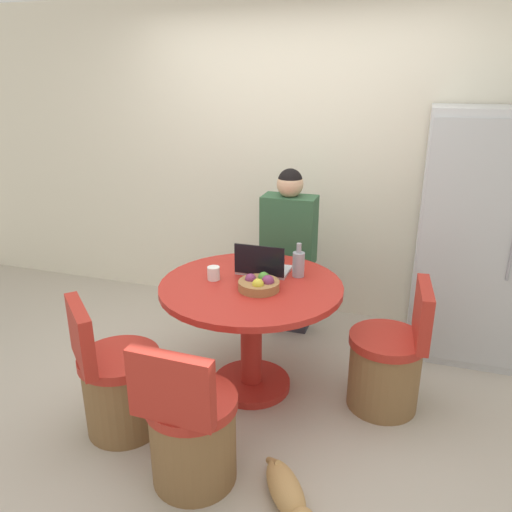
% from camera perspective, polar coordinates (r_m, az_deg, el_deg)
% --- Properties ---
extents(ground_plane, '(12.00, 12.00, 0.00)m').
position_cam_1_polar(ground_plane, '(3.36, -3.41, -16.32)').
color(ground_plane, '#B2A899').
extents(wall_back, '(7.00, 0.06, 2.60)m').
position_cam_1_polar(wall_back, '(4.25, 4.03, 10.63)').
color(wall_back, silver).
rests_on(wall_back, ground_plane).
extents(refrigerator, '(0.73, 0.64, 1.80)m').
position_cam_1_polar(refrigerator, '(3.89, 23.36, 2.01)').
color(refrigerator, silver).
rests_on(refrigerator, ground_plane).
extents(dining_table, '(1.15, 1.15, 0.76)m').
position_cam_1_polar(dining_table, '(3.22, -0.56, -6.43)').
color(dining_table, '#B2261E').
rests_on(dining_table, ground_plane).
extents(chair_near_left_corner, '(0.54, 0.54, 0.84)m').
position_cam_1_polar(chair_near_left_corner, '(3.10, -15.42, -14.14)').
color(chair_near_left_corner, brown).
rests_on(chair_near_left_corner, ground_plane).
extents(chair_right_side, '(0.47, 0.46, 0.84)m').
position_cam_1_polar(chair_right_side, '(3.28, 14.81, -11.99)').
color(chair_right_side, brown).
rests_on(chair_right_side, ground_plane).
extents(chair_near_camera, '(0.46, 0.46, 0.84)m').
position_cam_1_polar(chair_near_camera, '(2.69, -7.40, -19.43)').
color(chair_near_camera, brown).
rests_on(chair_near_camera, ground_plane).
extents(person_seated, '(0.40, 0.37, 1.36)m').
position_cam_1_polar(person_seated, '(3.85, 3.91, 1.01)').
color(person_seated, '#2D2D38').
rests_on(person_seated, ground_plane).
extents(laptop, '(0.33, 0.24, 0.21)m').
position_cam_1_polar(laptop, '(3.28, 0.77, -1.24)').
color(laptop, '#B7B7BC').
rests_on(laptop, dining_table).
extents(fruit_bowl, '(0.25, 0.25, 0.10)m').
position_cam_1_polar(fruit_bowl, '(3.03, 0.39, -3.21)').
color(fruit_bowl, olive).
rests_on(fruit_bowl, dining_table).
extents(coffee_cup, '(0.08, 0.08, 0.09)m').
position_cam_1_polar(coffee_cup, '(3.19, -4.87, -1.97)').
color(coffee_cup, white).
rests_on(coffee_cup, dining_table).
extents(bottle, '(0.08, 0.08, 0.22)m').
position_cam_1_polar(bottle, '(3.23, 4.88, -0.86)').
color(bottle, '#9999A3').
rests_on(bottle, dining_table).
extents(cat, '(0.36, 0.46, 0.17)m').
position_cam_1_polar(cat, '(2.68, 3.63, -25.44)').
color(cat, tan).
rests_on(cat, ground_plane).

